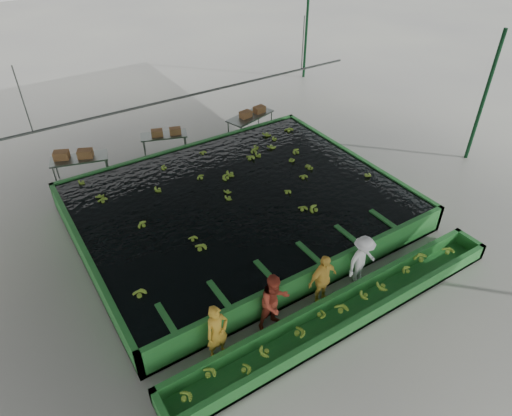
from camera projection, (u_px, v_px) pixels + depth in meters
ground at (265, 242)px, 14.10m from camera, size 80.00×80.00×0.00m
shed_roof at (267, 87)px, 11.14m from camera, size 20.00×22.00×0.04m
shed_posts at (266, 173)px, 12.62m from camera, size 20.00×22.00×5.00m
flotation_tank at (239, 206)px, 14.85m from camera, size 10.00×8.00×0.90m
tank_water at (239, 196)px, 14.62m from camera, size 9.70×7.70×0.00m
sorting_trough at (343, 313)px, 11.51m from camera, size 10.00×1.00×0.50m
cableway_rail at (186, 96)px, 15.72m from camera, size 0.08×0.08×14.00m
rail_hanger_left at (23, 100)px, 12.95m from camera, size 0.04×0.04×2.00m
rail_hanger_right at (303, 43)px, 17.30m from camera, size 0.04×0.04×2.00m
worker_a at (217, 332)px, 10.36m from camera, size 0.61×0.43×1.57m
worker_b at (274, 302)px, 11.02m from camera, size 0.83×0.65×1.68m
worker_c at (323, 280)px, 11.70m from camera, size 0.94×0.43×1.57m
worker_d at (362, 260)px, 12.31m from camera, size 1.06×0.68×1.55m
packing_table_left at (82, 169)px, 16.74m from camera, size 2.14×1.31×0.91m
packing_table_mid at (165, 144)px, 18.37m from camera, size 1.95×1.29×0.83m
packing_table_right at (250, 126)px, 19.52m from camera, size 2.28×1.40×0.97m
box_stack_left at (74, 158)px, 16.47m from camera, size 1.39×0.91×0.29m
box_stack_mid at (167, 135)px, 18.11m from camera, size 1.20×0.69×0.25m
box_stack_right at (253, 115)px, 19.28m from camera, size 1.27×0.52×0.27m
floating_bananas at (227, 185)px, 15.16m from camera, size 8.42×5.74×0.11m
trough_bananas at (344, 309)px, 11.42m from camera, size 8.46×0.56×0.11m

